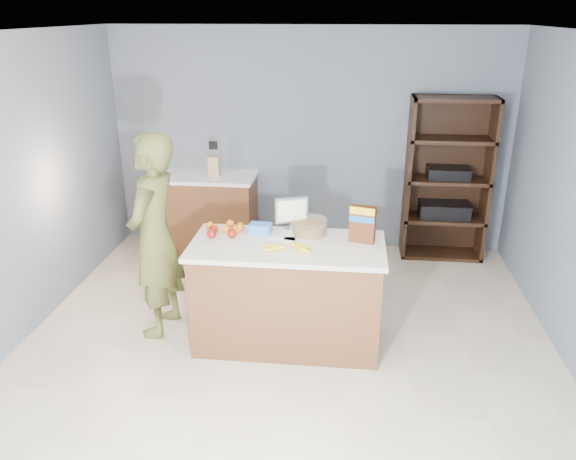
# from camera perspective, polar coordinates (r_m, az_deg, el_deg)

# --- Properties ---
(floor) EXTENTS (4.50, 5.00, 0.02)m
(floor) POSITION_cam_1_polar(r_m,az_deg,el_deg) (4.66, -0.49, -13.13)
(floor) COLOR beige
(floor) RESTS_ON ground
(walls) EXTENTS (4.52, 5.02, 2.51)m
(walls) POSITION_cam_1_polar(r_m,az_deg,el_deg) (3.96, -0.56, 6.95)
(walls) COLOR slate
(walls) RESTS_ON ground
(counter_peninsula) EXTENTS (1.56, 0.76, 0.90)m
(counter_peninsula) POSITION_cam_1_polar(r_m,az_deg,el_deg) (4.69, -0.07, -6.88)
(counter_peninsula) COLOR brown
(counter_peninsula) RESTS_ON ground
(back_cabinet) EXTENTS (1.24, 0.62, 0.90)m
(back_cabinet) POSITION_cam_1_polar(r_m,az_deg,el_deg) (6.61, -8.62, 1.83)
(back_cabinet) COLOR brown
(back_cabinet) RESTS_ON ground
(shelving_unit) EXTENTS (0.90, 0.40, 1.80)m
(shelving_unit) POSITION_cam_1_polar(r_m,az_deg,el_deg) (6.50, 15.77, 4.76)
(shelving_unit) COLOR black
(shelving_unit) RESTS_ON ground
(person) EXTENTS (0.48, 0.68, 1.75)m
(person) POSITION_cam_1_polar(r_m,az_deg,el_deg) (4.81, -13.36, -0.69)
(person) COLOR brown
(person) RESTS_ON ground
(knife_block) EXTENTS (0.12, 0.10, 0.31)m
(knife_block) POSITION_cam_1_polar(r_m,az_deg,el_deg) (6.39, -7.51, 6.54)
(knife_block) COLOR tan
(knife_block) RESTS_ON back_cabinet
(envelopes) EXTENTS (0.36, 0.16, 0.00)m
(envelopes) POSITION_cam_1_polar(r_m,az_deg,el_deg) (4.58, 0.20, -0.92)
(envelopes) COLOR white
(envelopes) RESTS_ON counter_peninsula
(bananas) EXTENTS (0.40, 0.18, 0.04)m
(bananas) POSITION_cam_1_polar(r_m,az_deg,el_deg) (4.36, -0.02, -1.80)
(bananas) COLOR yellow
(bananas) RESTS_ON counter_peninsula
(apples) EXTENTS (0.24, 0.16, 0.08)m
(apples) POSITION_cam_1_polar(r_m,az_deg,el_deg) (4.64, -7.02, -0.26)
(apples) COLOR maroon
(apples) RESTS_ON counter_peninsula
(oranges) EXTENTS (0.33, 0.22, 0.06)m
(oranges) POSITION_cam_1_polar(r_m,az_deg,el_deg) (4.77, -6.11, 0.29)
(oranges) COLOR orange
(oranges) RESTS_ON counter_peninsula
(blue_carton) EXTENTS (0.19, 0.14, 0.08)m
(blue_carton) POSITION_cam_1_polar(r_m,az_deg,el_deg) (4.70, -2.82, 0.17)
(blue_carton) COLOR blue
(blue_carton) RESTS_ON counter_peninsula
(salad_bowl) EXTENTS (0.30, 0.30, 0.13)m
(salad_bowl) POSITION_cam_1_polar(r_m,az_deg,el_deg) (4.66, 2.18, 0.23)
(salad_bowl) COLOR #267219
(salad_bowl) RESTS_ON counter_peninsula
(tv) EXTENTS (0.28, 0.12, 0.28)m
(tv) POSITION_cam_1_polar(r_m,az_deg,el_deg) (4.73, 0.34, 1.89)
(tv) COLOR silver
(tv) RESTS_ON counter_peninsula
(cereal_box) EXTENTS (0.22, 0.13, 0.30)m
(cereal_box) POSITION_cam_1_polar(r_m,az_deg,el_deg) (4.50, 7.60, 0.87)
(cereal_box) COLOR #592B14
(cereal_box) RESTS_ON counter_peninsula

